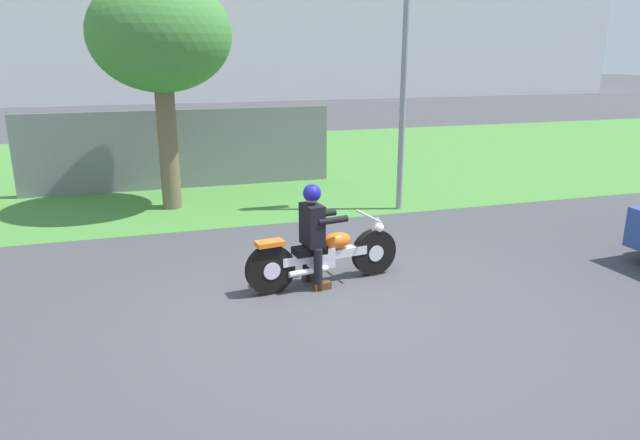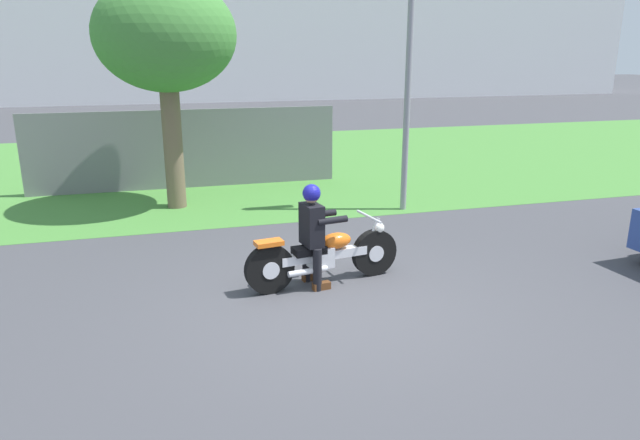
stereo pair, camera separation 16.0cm
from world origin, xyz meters
name	(u,v)px [view 1 (the left image)]	position (x,y,z in m)	size (l,w,h in m)	color
ground	(343,308)	(0.00, 0.00, 0.00)	(120.00, 120.00, 0.00)	#424247
grass_verge	(229,165)	(0.00, 9.79, 0.00)	(60.00, 12.00, 0.01)	#478438
motorcycle_lead	(325,256)	(0.02, 0.83, 0.40)	(2.22, 0.70, 0.89)	black
rider_lead	(313,227)	(-0.15, 0.81, 0.83)	(0.60, 0.52, 1.41)	black
tree_roadside	(160,37)	(-1.76, 5.55, 3.32)	(2.68, 2.68, 4.44)	brown
streetlight_pole	(412,27)	(2.73, 4.13, 3.49)	(0.96, 0.20, 5.57)	gray
fence_segment	(180,150)	(-1.44, 7.28, 0.90)	(7.00, 0.06, 1.80)	slate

